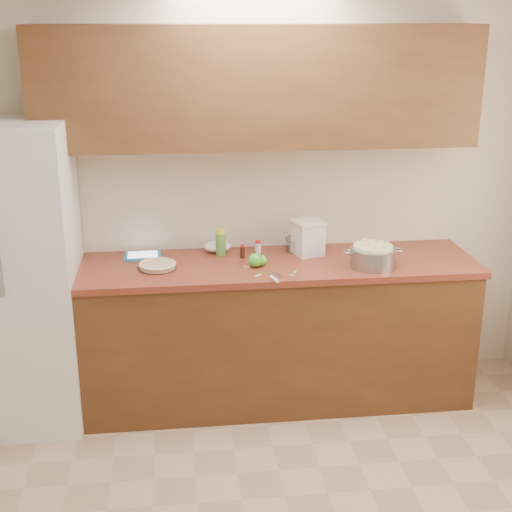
{
  "coord_description": "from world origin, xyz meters",
  "views": [
    {
      "loc": [
        -0.51,
        -2.58,
        2.35
      ],
      "look_at": [
        -0.03,
        1.43,
        0.98
      ],
      "focal_mm": 50.0,
      "sensor_mm": 36.0,
      "label": 1
    }
  ],
  "objects": [
    {
      "name": "peel_a",
      "position": [
        0.15,
        1.23,
        0.92
      ],
      "size": [
        0.03,
        0.04,
        0.0
      ],
      "primitive_type": "cube",
      "rotation": [
        0.0,
        0.0,
        -0.98
      ],
      "color": "#90C35F",
      "rests_on": "counter_run"
    },
    {
      "name": "flour_canister",
      "position": [
        0.31,
        1.6,
        1.03
      ],
      "size": [
        0.22,
        0.22,
        0.22
      ],
      "rotation": [
        0.0,
        0.0,
        0.28
      ],
      "color": "silver",
      "rests_on": "counter_run"
    },
    {
      "name": "room_shell",
      "position": [
        0.0,
        0.0,
        1.3
      ],
      "size": [
        3.6,
        3.6,
        3.6
      ],
      "color": "tan",
      "rests_on": "ground"
    },
    {
      "name": "peel_b",
      "position": [
        -0.09,
        1.4,
        0.92
      ],
      "size": [
        0.04,
        0.03,
        0.0
      ],
      "primitive_type": "cube",
      "rotation": [
        0.0,
        0.0,
        -0.43
      ],
      "color": "#90C35F",
      "rests_on": "counter_run"
    },
    {
      "name": "pie",
      "position": [
        -0.62,
        1.44,
        0.94
      ],
      "size": [
        0.23,
        0.23,
        0.04
      ],
      "rotation": [
        0.0,
        0.0,
        0.2
      ],
      "color": "silver",
      "rests_on": "counter_run"
    },
    {
      "name": "apple_left",
      "position": [
        -0.04,
        1.4,
        0.96
      ],
      "size": [
        0.09,
        0.09,
        0.1
      ],
      "color": "green",
      "rests_on": "counter_run"
    },
    {
      "name": "lemon_bottle",
      "position": [
        -0.23,
        1.65,
        1.0
      ],
      "size": [
        0.06,
        0.06,
        0.17
      ],
      "rotation": [
        0.0,
        0.0,
        0.09
      ],
      "color": "#4C8C38",
      "rests_on": "counter_run"
    },
    {
      "name": "cinnamon_shaker",
      "position": [
        -0.0,
        1.61,
        0.97
      ],
      "size": [
        0.04,
        0.04,
        0.1
      ],
      "rotation": [
        0.0,
        0.0,
        -0.21
      ],
      "color": "beige",
      "rests_on": "counter_run"
    },
    {
      "name": "peel_c",
      "position": [
        -0.04,
        1.25,
        0.92
      ],
      "size": [
        0.05,
        0.05,
        0.0
      ],
      "primitive_type": "cube",
      "rotation": [
        0.0,
        0.0,
        -2.46
      ],
      "color": "#90C35F",
      "rests_on": "counter_run"
    },
    {
      "name": "counter_run",
      "position": [
        0.0,
        1.48,
        0.46
      ],
      "size": [
        2.64,
        0.68,
        0.92
      ],
      "color": "#5A3019",
      "rests_on": "ground"
    },
    {
      "name": "apple_center",
      "position": [
        -0.0,
        1.42,
        0.95
      ],
      "size": [
        0.07,
        0.07,
        0.08
      ],
      "color": "green",
      "rests_on": "counter_run"
    },
    {
      "name": "paper_towel",
      "position": [
        -0.25,
        1.72,
        0.96
      ],
      "size": [
        0.19,
        0.16,
        0.07
      ],
      "primitive_type": "ellipsoid",
      "rotation": [
        0.0,
        0.0,
        0.16
      ],
      "color": "white",
      "rests_on": "counter_run"
    },
    {
      "name": "upper_cabinets",
      "position": [
        0.0,
        1.63,
        1.95
      ],
      "size": [
        2.6,
        0.34,
        0.7
      ],
      "primitive_type": "cube",
      "color": "#56351A",
      "rests_on": "room_shell"
    },
    {
      "name": "vanilla_bottle",
      "position": [
        -0.1,
        1.57,
        0.96
      ],
      "size": [
        0.03,
        0.03,
        0.09
      ],
      "rotation": [
        0.0,
        0.0,
        0.15
      ],
      "color": "black",
      "rests_on": "counter_run"
    },
    {
      "name": "colander",
      "position": [
        0.65,
        1.32,
        0.98
      ],
      "size": [
        0.36,
        0.27,
        0.13
      ],
      "rotation": [
        0.0,
        0.0,
        -0.37
      ],
      "color": "gray",
      "rests_on": "counter_run"
    },
    {
      "name": "tablet",
      "position": [
        -0.72,
        1.67,
        0.93
      ],
      "size": [
        0.23,
        0.17,
        0.02
      ],
      "rotation": [
        0.0,
        0.0,
        0.02
      ],
      "color": "teal",
      "rests_on": "counter_run"
    },
    {
      "name": "paring_knife",
      "position": [
        0.04,
        1.17,
        0.93
      ],
      "size": [
        0.08,
        0.19,
        0.02
      ],
      "rotation": [
        0.0,
        0.0,
        0.3
      ],
      "color": "gray",
      "rests_on": "counter_run"
    },
    {
      "name": "peel_d",
      "position": [
        0.18,
        1.28,
        0.92
      ],
      "size": [
        0.03,
        0.04,
        0.0
      ],
      "primitive_type": "cube",
      "rotation": [
        0.0,
        0.0,
        1.28
      ],
      "color": "#90C35F",
      "rests_on": "counter_run"
    },
    {
      "name": "mixing_bowl",
      "position": [
        0.29,
        1.68,
        0.96
      ],
      "size": [
        0.22,
        0.22,
        0.08
      ],
      "rotation": [
        0.0,
        0.0,
        0.23
      ],
      "color": "silver",
      "rests_on": "counter_run"
    },
    {
      "name": "fridge",
      "position": [
        -1.44,
        1.44,
        0.9
      ],
      "size": [
        0.7,
        0.7,
        1.8
      ],
      "primitive_type": "cube",
      "color": "silver",
      "rests_on": "ground"
    }
  ]
}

